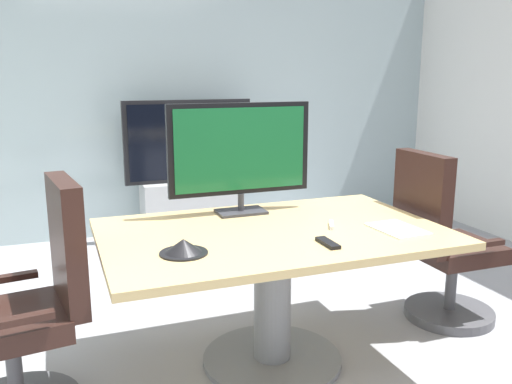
{
  "coord_description": "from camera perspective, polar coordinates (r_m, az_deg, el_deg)",
  "views": [
    {
      "loc": [
        -0.99,
        -2.37,
        1.55
      ],
      "look_at": [
        0.05,
        0.38,
        0.9
      ],
      "focal_mm": 38.03,
      "sensor_mm": 36.0,
      "label": 1
    }
  ],
  "objects": [
    {
      "name": "wall_display_unit",
      "position": [
        5.2,
        -7.01,
        0.02
      ],
      "size": [
        1.2,
        0.36,
        1.31
      ],
      "color": "#B7BABC",
      "rests_on": "ground"
    },
    {
      "name": "ground_plane",
      "position": [
        3.0,
        1.71,
        -18.7
      ],
      "size": [
        7.08,
        7.08,
        0.0
      ],
      "primitive_type": "plane",
      "color": "#99999E"
    },
    {
      "name": "office_chair_left",
      "position": [
        2.72,
        -22.42,
        -12.29
      ],
      "size": [
        0.62,
        0.6,
        1.09
      ],
      "rotation": [
        0.0,
        0.0,
        -1.43
      ],
      "color": "#4C4C51",
      "rests_on": "ground"
    },
    {
      "name": "conference_table",
      "position": [
        2.89,
        1.76,
        -7.88
      ],
      "size": [
        1.76,
        1.13,
        0.75
      ],
      "color": "tan",
      "rests_on": "ground"
    },
    {
      "name": "office_chair_right",
      "position": [
        3.6,
        18.91,
        -5.98
      ],
      "size": [
        0.6,
        0.57,
        1.09
      ],
      "rotation": [
        0.0,
        0.0,
        1.57
      ],
      "color": "#4C4C51",
      "rests_on": "ground"
    },
    {
      "name": "paper_notepad",
      "position": [
        2.92,
        14.64,
        -3.78
      ],
      "size": [
        0.23,
        0.31,
        0.01
      ],
      "primitive_type": "cube",
      "rotation": [
        0.0,
        0.0,
        0.06
      ],
      "color": "white",
      "rests_on": "conference_table"
    },
    {
      "name": "wall_back_glass_partition",
      "position": [
        5.39,
        -10.3,
        10.46
      ],
      "size": [
        6.08,
        0.1,
        2.77
      ],
      "primitive_type": "cube",
      "color": "#9EB2B7",
      "rests_on": "ground"
    },
    {
      "name": "conference_phone",
      "position": [
        2.48,
        -7.63,
        -5.78
      ],
      "size": [
        0.22,
        0.22,
        0.07
      ],
      "color": "black",
      "rests_on": "conference_table"
    },
    {
      "name": "tv_monitor",
      "position": [
        3.1,
        -1.68,
        4.25
      ],
      "size": [
        0.84,
        0.18,
        0.64
      ],
      "color": "#333338",
      "rests_on": "conference_table"
    },
    {
      "name": "whiteboard_marker",
      "position": [
        2.91,
        7.93,
        -3.44
      ],
      "size": [
        0.08,
        0.13,
        0.02
      ],
      "primitive_type": "cube",
      "rotation": [
        0.0,
        0.0,
        1.1
      ],
      "color": "silver",
      "rests_on": "conference_table"
    },
    {
      "name": "remote_control",
      "position": [
        2.61,
        7.57,
        -5.33
      ],
      "size": [
        0.05,
        0.17,
        0.02
      ],
      "primitive_type": "cube",
      "rotation": [
        0.0,
        0.0,
        0.0
      ],
      "color": "black",
      "rests_on": "conference_table"
    }
  ]
}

